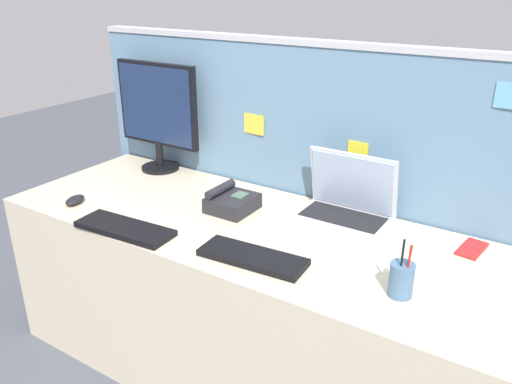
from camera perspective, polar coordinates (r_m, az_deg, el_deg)
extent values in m
plane|color=#4C515B|center=(2.40, -0.68, -19.14)|extent=(10.00, 10.00, 0.00)
cube|color=beige|center=(2.17, -0.73, -12.11)|extent=(2.06, 0.73, 0.71)
cube|color=#6084A3|center=(2.33, 4.74, -0.80)|extent=(2.17, 0.06, 1.35)
cube|color=#B7BAC1|center=(2.15, 5.35, 16.22)|extent=(2.17, 0.07, 0.02)
cube|color=yellow|center=(2.09, 11.17, 4.14)|extent=(0.09, 0.01, 0.10)
cube|color=yellow|center=(2.30, -0.23, 7.51)|extent=(0.10, 0.01, 0.09)
cube|color=#66ADD1|center=(1.91, 26.03, 9.55)|extent=(0.08, 0.01, 0.08)
cube|color=beige|center=(2.54, -7.62, 6.92)|extent=(0.11, 0.01, 0.09)
cylinder|color=black|center=(2.61, -10.52, 2.70)|extent=(0.19, 0.19, 0.02)
cylinder|color=black|center=(2.59, -10.63, 4.19)|extent=(0.04, 0.04, 0.13)
cube|color=black|center=(2.53, -10.84, 9.51)|extent=(0.46, 0.03, 0.39)
cube|color=#19284C|center=(2.52, -11.09, 9.43)|extent=(0.43, 0.01, 0.36)
cube|color=silver|center=(2.03, 9.44, -3.09)|extent=(0.36, 0.22, 0.02)
cube|color=black|center=(2.04, 9.58, -2.70)|extent=(0.32, 0.15, 0.00)
cube|color=silver|center=(2.06, 10.68, 1.14)|extent=(0.36, 0.06, 0.25)
cube|color=#9EB2D1|center=(2.05, 10.58, 1.02)|extent=(0.33, 0.05, 0.23)
cube|color=#232328|center=(2.11, -2.62, -1.24)|extent=(0.17, 0.19, 0.06)
cube|color=#4C6B5B|center=(2.10, -1.79, -0.34)|extent=(0.05, 0.06, 0.01)
cylinder|color=#232328|center=(2.12, -3.97, 0.32)|extent=(0.04, 0.17, 0.04)
cube|color=black|center=(2.00, -14.32, -3.93)|extent=(0.40, 0.16, 0.02)
cube|color=black|center=(1.75, -0.38, -7.23)|extent=(0.38, 0.16, 0.02)
ellipsoid|color=black|center=(2.30, -19.40, -0.85)|extent=(0.08, 0.11, 0.03)
cylinder|color=#4C7093|center=(1.61, 15.76, -9.32)|extent=(0.07, 0.07, 0.11)
cylinder|color=#238438|center=(1.59, 16.49, -7.60)|extent=(0.02, 0.01, 0.13)
cylinder|color=red|center=(1.57, 16.51, -7.88)|extent=(0.01, 0.01, 0.14)
cylinder|color=black|center=(1.57, 15.80, -7.53)|extent=(0.01, 0.02, 0.15)
cube|color=#B22323|center=(1.97, 22.78, -5.81)|extent=(0.09, 0.15, 0.01)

